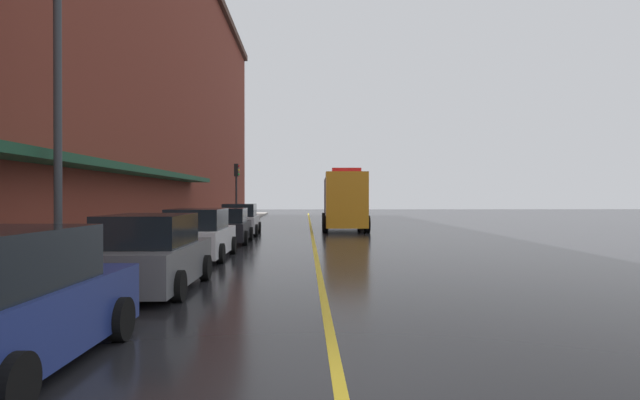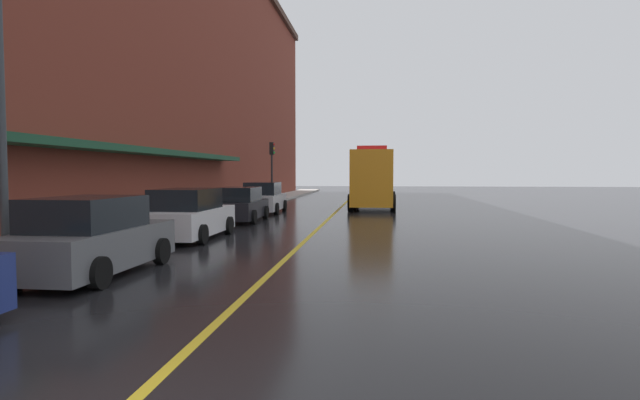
# 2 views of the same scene
# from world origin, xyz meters

# --- Properties ---
(ground_plane) EXTENTS (112.00, 112.00, 0.00)m
(ground_plane) POSITION_xyz_m (0.00, 25.00, 0.00)
(ground_plane) COLOR black
(sidewalk_left) EXTENTS (2.40, 70.00, 0.15)m
(sidewalk_left) POSITION_xyz_m (-6.20, 25.00, 0.07)
(sidewalk_left) COLOR #ADA8A0
(sidewalk_left) RESTS_ON ground
(lane_center_stripe) EXTENTS (0.16, 70.00, 0.01)m
(lane_center_stripe) POSITION_xyz_m (0.00, 25.00, 0.00)
(lane_center_stripe) COLOR gold
(lane_center_stripe) RESTS_ON ground
(brick_building_left) EXTENTS (11.91, 64.00, 18.38)m
(brick_building_left) POSITION_xyz_m (-12.77, 24.00, 9.20)
(brick_building_left) COLOR maroon
(brick_building_left) RESTS_ON ground
(parked_car_0) EXTENTS (2.13, 4.43, 1.74)m
(parked_car_0) POSITION_xyz_m (-4.04, 0.94, 0.81)
(parked_car_0) COLOR navy
(parked_car_0) RESTS_ON ground
(parked_car_1) EXTENTS (2.16, 4.45, 1.72)m
(parked_car_1) POSITION_xyz_m (-3.87, 6.52, 0.81)
(parked_car_1) COLOR #595B60
(parked_car_1) RESTS_ON ground
(parked_car_2) EXTENTS (2.14, 4.55, 1.71)m
(parked_car_2) POSITION_xyz_m (-4.02, 12.64, 0.80)
(parked_car_2) COLOR silver
(parked_car_2) RESTS_ON ground
(parked_car_3) EXTENTS (2.14, 4.35, 1.59)m
(parked_car_3) POSITION_xyz_m (-3.94, 18.80, 0.75)
(parked_car_3) COLOR black
(parked_car_3) RESTS_ON ground
(parked_car_4) EXTENTS (2.19, 4.36, 1.72)m
(parked_car_4) POSITION_xyz_m (-4.00, 23.96, 0.80)
(parked_car_4) COLOR silver
(parked_car_4) RESTS_ON ground
(utility_truck) EXTENTS (2.88, 7.59, 3.79)m
(utility_truck) POSITION_xyz_m (2.09, 28.07, 1.80)
(utility_truck) COLOR orange
(utility_truck) RESTS_ON ground
(parking_meter_0) EXTENTS (0.14, 0.18, 1.33)m
(parking_meter_0) POSITION_xyz_m (-5.35, 6.82, 1.06)
(parking_meter_0) COLOR #4C4C51
(parking_meter_0) RESTS_ON sidewalk_left
(parking_meter_1) EXTENTS (0.14, 0.18, 1.33)m
(parking_meter_1) POSITION_xyz_m (-5.35, 16.32, 1.06)
(parking_meter_1) COLOR #4C4C51
(parking_meter_1) RESTS_ON sidewalk_left
(street_lamp_left) EXTENTS (0.44, 0.44, 6.94)m
(street_lamp_left) POSITION_xyz_m (-5.95, 6.57, 4.40)
(street_lamp_left) COLOR #33383D
(street_lamp_left) RESTS_ON sidewalk_left
(traffic_light_near) EXTENTS (0.38, 0.36, 4.30)m
(traffic_light_near) POSITION_xyz_m (-5.29, 32.37, 3.16)
(traffic_light_near) COLOR #232326
(traffic_light_near) RESTS_ON sidewalk_left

